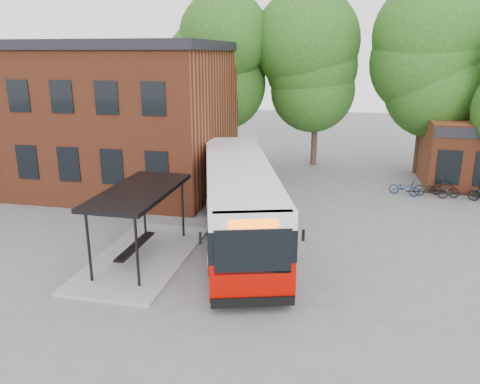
% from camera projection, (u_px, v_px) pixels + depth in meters
% --- Properties ---
extents(ground, '(100.00, 100.00, 0.00)m').
position_uv_depth(ground, '(259.00, 258.00, 18.63)').
color(ground, '#5E5E60').
extents(station_building, '(18.40, 10.40, 8.50)m').
position_uv_depth(station_building, '(76.00, 115.00, 28.53)').
color(station_building, brown).
rests_on(station_building, ground).
extents(bus_shelter, '(3.60, 7.00, 2.90)m').
position_uv_depth(bus_shelter, '(141.00, 224.00, 18.21)').
color(bus_shelter, black).
rests_on(bus_shelter, ground).
extents(bike_rail, '(5.20, 0.10, 0.38)m').
position_uv_depth(bike_rail, '(454.00, 196.00, 26.03)').
color(bike_rail, black).
rests_on(bike_rail, ground).
extents(tree_0, '(7.92, 7.92, 11.00)m').
position_uv_depth(tree_0, '(217.00, 87.00, 33.28)').
color(tree_0, '#204C14').
rests_on(tree_0, ground).
extents(tree_1, '(7.92, 7.92, 10.40)m').
position_uv_depth(tree_1, '(316.00, 92.00, 32.85)').
color(tree_1, '#204C14').
rests_on(tree_1, ground).
extents(tree_2, '(7.92, 7.92, 11.00)m').
position_uv_depth(tree_2, '(424.00, 91.00, 30.39)').
color(tree_2, '#204C14').
rests_on(tree_2, ground).
extents(city_bus, '(6.42, 13.37, 3.33)m').
position_uv_depth(city_bus, '(238.00, 201.00, 20.42)').
color(city_bus, '#A70700').
rests_on(city_bus, ground).
extents(bicycle_0, '(1.78, 1.10, 0.88)m').
position_uv_depth(bicycle_0, '(404.00, 188.00, 26.80)').
color(bicycle_0, navy).
rests_on(bicycle_0, ground).
extents(bicycle_2, '(1.98, 1.15, 0.98)m').
position_uv_depth(bicycle_2, '(431.00, 189.00, 26.46)').
color(bicycle_2, black).
rests_on(bicycle_2, ground).
extents(bicycle_3, '(1.57, 0.96, 0.91)m').
position_uv_depth(bicycle_3, '(445.00, 189.00, 26.53)').
color(bicycle_3, black).
rests_on(bicycle_3, ground).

